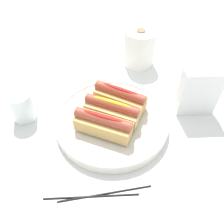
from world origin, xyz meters
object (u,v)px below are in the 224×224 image
hotdog_front (103,124)px  hotdog_back (112,110)px  water_glass (23,107)px  paper_towel_roll (139,48)px  chopstick_far (91,196)px  napkin_box (199,92)px  serving_bowl (112,120)px  hotdog_side (120,97)px  chopstick_near (105,193)px

hotdog_front → hotdog_back: size_ratio=1.00×
water_glass → paper_towel_roll: paper_towel_roll is taller
paper_towel_roll → chopstick_far: 0.54m
hotdog_back → paper_towel_roll: (0.04, 0.31, 0.00)m
hotdog_front → napkin_box: (0.25, 0.15, 0.01)m
napkin_box → serving_bowl: bearing=-169.3°
hotdog_side → chopstick_near: bearing=-88.6°
paper_towel_roll → chopstick_near: (-0.02, -0.52, -0.06)m
hotdog_front → paper_towel_roll: (0.06, 0.36, 0.00)m
water_glass → napkin_box: bearing=12.5°
chopstick_near → water_glass: bearing=125.2°
serving_bowl → hotdog_side: size_ratio=2.04×
hotdog_front → napkin_box: bearing=31.5°
hotdog_front → paper_towel_roll: paper_towel_roll is taller
napkin_box → water_glass: bearing=-179.5°
hotdog_front → paper_towel_roll: bearing=80.9°
napkin_box → chopstick_near: size_ratio=0.68×
hotdog_front → water_glass: hotdog_front is taller
serving_bowl → hotdog_side: hotdog_side is taller
paper_towel_roll → serving_bowl: bearing=-98.2°
chopstick_far → water_glass: bearing=127.5°
serving_bowl → napkin_box: (0.23, 0.10, 0.06)m
water_glass → chopstick_near: (0.28, -0.20, -0.04)m
hotdog_front → water_glass: 0.25m
hotdog_back → chopstick_near: (0.02, -0.21, -0.06)m
hotdog_side → chopstick_near: hotdog_side is taller
napkin_box → chopstick_near: (-0.21, -0.30, -0.07)m
water_glass → hotdog_back: bearing=2.6°
hotdog_back → water_glass: hotdog_back is taller
serving_bowl → napkin_box: size_ratio=2.15×
hotdog_front → hotdog_side: 0.11m
water_glass → hotdog_front: bearing=-9.6°
serving_bowl → chopstick_near: 0.21m
hotdog_back → hotdog_side: (0.01, 0.05, 0.00)m
paper_towel_roll → napkin_box: napkin_box is taller
serving_bowl → hotdog_back: size_ratio=2.05×
serving_bowl → chopstick_far: size_ratio=1.47×
chopstick_far → hotdog_front: bearing=78.6°
serving_bowl → paper_towel_roll: 0.32m
hotdog_back → paper_towel_roll: paper_towel_roll is taller
chopstick_near → serving_bowl: bearing=75.7°
paper_towel_roll → napkin_box: 0.28m
serving_bowl → hotdog_back: hotdog_back is taller
napkin_box → chopstick_far: size_ratio=0.68×
hotdog_front → water_glass: bearing=170.4°
hotdog_front → chopstick_near: size_ratio=0.71×
hotdog_front → napkin_box: 0.29m
serving_bowl → napkin_box: bearing=22.7°
serving_bowl → hotdog_front: (-0.01, -0.05, 0.04)m
napkin_box → chopstick_far: bearing=-139.5°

